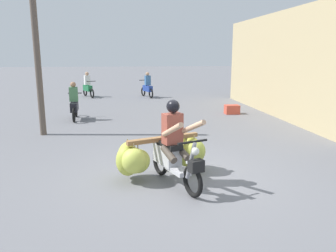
{
  "coord_description": "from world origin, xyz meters",
  "views": [
    {
      "loc": [
        -1.19,
        -6.02,
        2.37
      ],
      "look_at": [
        -0.33,
        0.67,
        0.9
      ],
      "focal_mm": 35.36,
      "sensor_mm": 36.0,
      "label": 1
    }
  ],
  "objects_px": {
    "motorbike_distant_far_ahead": "(147,87)",
    "motorbike_distant_ahead_right": "(74,105)",
    "produce_crate": "(232,109)",
    "motorbike_distant_ahead_left": "(88,87)",
    "utility_pole": "(37,49)",
    "motorbike_main_loaded": "(162,154)"
  },
  "relations": [
    {
      "from": "motorbike_main_loaded",
      "to": "motorbike_distant_far_ahead",
      "type": "bearing_deg",
      "value": 87.41
    },
    {
      "from": "motorbike_distant_ahead_right",
      "to": "produce_crate",
      "type": "bearing_deg",
      "value": 4.3
    },
    {
      "from": "motorbike_distant_far_ahead",
      "to": "produce_crate",
      "type": "height_order",
      "value": "motorbike_distant_far_ahead"
    },
    {
      "from": "motorbike_distant_ahead_right",
      "to": "motorbike_distant_ahead_left",
      "type": "bearing_deg",
      "value": 91.95
    },
    {
      "from": "produce_crate",
      "to": "utility_pole",
      "type": "xyz_separation_m",
      "value": [
        -6.74,
        -2.71,
        2.35
      ]
    },
    {
      "from": "motorbike_main_loaded",
      "to": "motorbike_distant_far_ahead",
      "type": "distance_m",
      "value": 12.42
    },
    {
      "from": "motorbike_distant_ahead_left",
      "to": "motorbike_main_loaded",
      "type": "bearing_deg",
      "value": -78.01
    },
    {
      "from": "motorbike_distant_far_ahead",
      "to": "motorbike_main_loaded",
      "type": "bearing_deg",
      "value": -92.59
    },
    {
      "from": "motorbike_distant_far_ahead",
      "to": "produce_crate",
      "type": "distance_m",
      "value": 6.46
    },
    {
      "from": "motorbike_distant_far_ahead",
      "to": "motorbike_distant_ahead_right",
      "type": "bearing_deg",
      "value": -116.7
    },
    {
      "from": "motorbike_main_loaded",
      "to": "motorbike_distant_ahead_right",
      "type": "height_order",
      "value": "motorbike_main_loaded"
    },
    {
      "from": "motorbike_distant_far_ahead",
      "to": "produce_crate",
      "type": "bearing_deg",
      "value": -61.87
    },
    {
      "from": "motorbike_distant_ahead_left",
      "to": "motorbike_distant_far_ahead",
      "type": "relative_size",
      "value": 0.96
    },
    {
      "from": "motorbike_distant_ahead_left",
      "to": "motorbike_distant_ahead_right",
      "type": "height_order",
      "value": "same"
    },
    {
      "from": "utility_pole",
      "to": "motorbike_distant_ahead_left",
      "type": "bearing_deg",
      "value": 87.58
    },
    {
      "from": "motorbike_distant_ahead_right",
      "to": "utility_pole",
      "type": "xyz_separation_m",
      "value": [
        -0.61,
        -2.25,
        1.96
      ]
    },
    {
      "from": "motorbike_distant_ahead_right",
      "to": "produce_crate",
      "type": "xyz_separation_m",
      "value": [
        6.13,
        0.46,
        -0.39
      ]
    },
    {
      "from": "motorbike_main_loaded",
      "to": "produce_crate",
      "type": "distance_m",
      "value": 7.63
    },
    {
      "from": "motorbike_distant_ahead_left",
      "to": "motorbike_distant_far_ahead",
      "type": "xyz_separation_m",
      "value": [
        3.32,
        -0.58,
        0.0
      ]
    },
    {
      "from": "produce_crate",
      "to": "utility_pole",
      "type": "height_order",
      "value": "utility_pole"
    },
    {
      "from": "motorbike_main_loaded",
      "to": "produce_crate",
      "type": "height_order",
      "value": "motorbike_main_loaded"
    },
    {
      "from": "motorbike_main_loaded",
      "to": "motorbike_distant_ahead_left",
      "type": "height_order",
      "value": "motorbike_main_loaded"
    }
  ]
}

